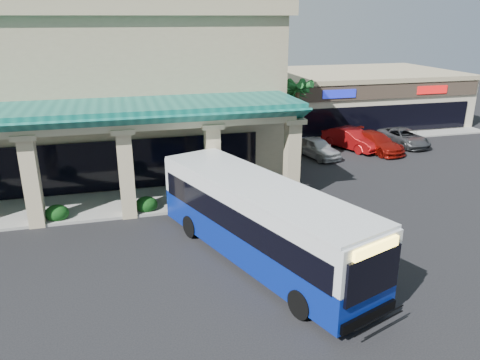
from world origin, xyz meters
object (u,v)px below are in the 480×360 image
object	(u,v)px
car_red	(375,142)
car_gray	(404,137)
car_silver	(317,148)
car_white	(351,139)
transit_bus	(260,223)
pedestrian	(341,234)

from	to	relation	value
car_red	car_gray	xyz separation A→B (m)	(3.19, 1.03, -0.06)
car_silver	car_white	size ratio (longest dim) A/B	0.86
car_silver	transit_bus	bearing A→B (deg)	-135.25
pedestrian	car_silver	bearing A→B (deg)	22.99
pedestrian	car_white	distance (m)	17.58
car_silver	car_red	bearing A→B (deg)	-10.10
transit_bus	car_red	distance (m)	19.70
car_silver	car_gray	size ratio (longest dim) A/B	0.87
transit_bus	pedestrian	distance (m)	3.84
transit_bus	car_gray	size ratio (longest dim) A/B	2.54
car_red	car_gray	size ratio (longest dim) A/B	1.05
transit_bus	car_silver	bearing A→B (deg)	37.61
transit_bus	car_red	world-z (taller)	transit_bus
transit_bus	car_gray	xyz separation A→B (m)	(16.92, 15.14, -1.06)
car_silver	car_gray	distance (m)	8.26
car_red	transit_bus	bearing A→B (deg)	-148.55
car_silver	car_red	xyz separation A→B (m)	(4.97, 0.25, 0.01)
transit_bus	pedestrian	bearing A→B (deg)	-22.14
car_red	car_gray	world-z (taller)	car_red
car_silver	car_red	size ratio (longest dim) A/B	0.84
transit_bus	car_white	xyz separation A→B (m)	(12.28, 15.23, -0.92)
pedestrian	car_silver	size ratio (longest dim) A/B	0.39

